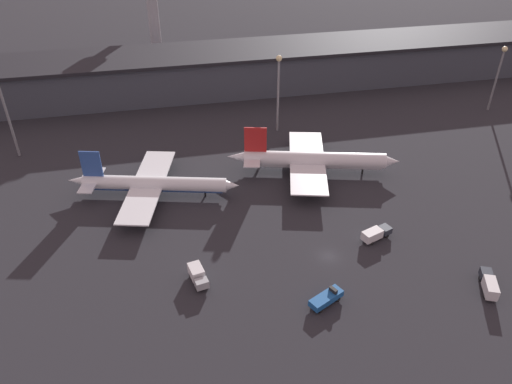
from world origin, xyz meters
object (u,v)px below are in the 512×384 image
object	(u,v)px
service_vehicle_0	(198,275)
service_vehicle_1	(326,298)
airplane_1	(313,160)
service_vehicle_2	(489,284)
service_vehicle_3	(376,234)
airplane_0	(153,184)

from	to	relation	value
service_vehicle_0	service_vehicle_1	distance (m)	26.21
airplane_1	service_vehicle_1	world-z (taller)	airplane_1
service_vehicle_2	service_vehicle_3	bearing A→B (deg)	60.76
service_vehicle_1	airplane_1	bearing A→B (deg)	49.65
service_vehicle_0	service_vehicle_2	bearing A→B (deg)	63.49
airplane_0	service_vehicle_2	world-z (taller)	airplane_0
airplane_1	service_vehicle_1	xyz separation A→B (m)	(-11.53, -46.82, -2.42)
service_vehicle_0	service_vehicle_1	xyz separation A→B (m)	(23.73, -11.12, -0.35)
service_vehicle_1	airplane_0	bearing A→B (deg)	98.57
airplane_0	airplane_1	size ratio (longest dim) A/B	0.94
service_vehicle_1	service_vehicle_2	bearing A→B (deg)	-32.39
service_vehicle_0	airplane_1	bearing A→B (deg)	123.24
service_vehicle_0	service_vehicle_1	world-z (taller)	service_vehicle_0
service_vehicle_1	service_vehicle_2	size ratio (longest dim) A/B	0.93
airplane_1	service_vehicle_0	bearing A→B (deg)	-120.17
airplane_0	service_vehicle_1	world-z (taller)	airplane_0
airplane_0	service_vehicle_2	distance (m)	80.18
airplane_0	service_vehicle_1	bearing A→B (deg)	-40.44
service_vehicle_0	service_vehicle_2	world-z (taller)	service_vehicle_2
service_vehicle_3	service_vehicle_1	bearing A→B (deg)	-156.70
service_vehicle_2	airplane_0	bearing A→B (deg)	75.47
service_vehicle_3	airplane_1	bearing A→B (deg)	80.02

